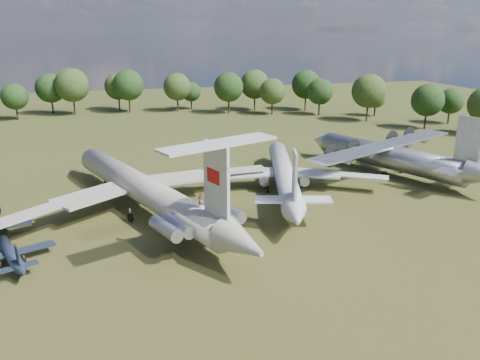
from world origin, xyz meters
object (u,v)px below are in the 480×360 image
object	(u,v)px
small_prop_west	(11,256)
il62_airliner	(144,194)
an12_transport	(389,160)
person_on_il62	(200,200)
tu104_jet	(284,178)

from	to	relation	value
small_prop_west	il62_airliner	bearing A→B (deg)	16.30
an12_transport	person_on_il62	world-z (taller)	person_on_il62
il62_airliner	small_prop_west	bearing A→B (deg)	-163.69
tu104_jet	person_on_il62	xyz separation A→B (m)	(-16.77, -17.75, 4.05)
tu104_jet	small_prop_west	world-z (taller)	tu104_jet
an12_transport	person_on_il62	bearing A→B (deg)	-174.96
small_prop_west	person_on_il62	bearing A→B (deg)	-26.98
tu104_jet	small_prop_west	bearing A→B (deg)	-141.80
il62_airliner	an12_transport	size ratio (longest dim) A/B	1.35
an12_transport	small_prop_west	xyz separation A→B (m)	(-59.33, -19.69, -1.71)
person_on_il62	an12_transport	bearing A→B (deg)	-154.05
tu104_jet	an12_transport	world-z (taller)	an12_transport
an12_transport	person_on_il62	distance (m)	43.98
an12_transport	person_on_il62	xyz separation A→B (m)	(-38.19, -21.51, 3.58)
il62_airliner	small_prop_west	size ratio (longest dim) A/B	4.17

